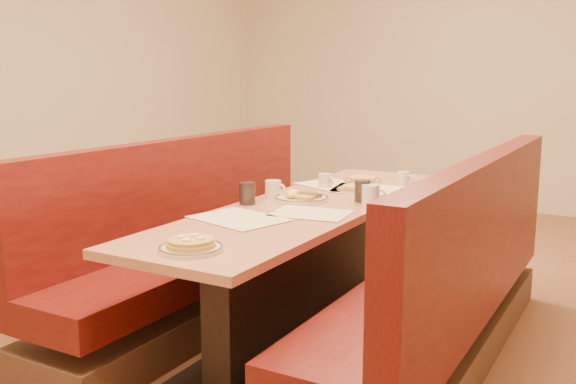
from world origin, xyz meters
The scene contains 18 objects.
ground centered at (0.00, 0.00, 0.00)m, with size 8.00×8.00×0.00m, color #9E6647.
diner_table centered at (0.00, 0.00, 0.37)m, with size 0.70×2.50×0.75m.
booth_left centered at (-0.73, 0.00, 0.36)m, with size 0.55×2.50×1.05m.
booth_right centered at (0.73, 0.00, 0.36)m, with size 0.55×2.50×1.05m.
placemat_near_left centered at (-0.12, -0.51, 0.75)m, with size 0.42×0.32×0.00m, color beige.
placemat_near_right centered at (0.12, -0.24, 0.75)m, with size 0.37×0.28×0.00m, color beige.
placemat_far_left centered at (-0.12, 0.55, 0.75)m, with size 0.44×0.33×0.00m, color beige.
placemat_far_right centered at (0.12, 0.53, 0.75)m, with size 0.44×0.33×0.00m, color beige.
pancake_plate centered at (0.03, -1.06, 0.77)m, with size 0.25×0.25×0.06m.
eggs_plate centered at (-0.08, 0.03, 0.77)m, with size 0.29×0.29×0.06m.
extra_plate_mid centered at (0.06, 0.45, 0.77)m, with size 0.22×0.22×0.04m.
extra_plate_far centered at (-0.02, 0.73, 0.77)m, with size 0.24×0.24×0.05m.
coffee_mug_a centered at (0.28, 0.14, 0.80)m, with size 0.13×0.09×0.10m.
coffee_mug_b centered at (-0.26, 0.04, 0.80)m, with size 0.12×0.09×0.09m.
coffee_mug_c centered at (0.23, 0.78, 0.79)m, with size 0.11×0.08×0.08m.
coffee_mug_d centered at (-0.15, 0.48, 0.79)m, with size 0.11×0.08×0.08m.
soda_tumbler_near centered at (-0.28, -0.19, 0.81)m, with size 0.08×0.08×0.12m.
soda_tumbler_mid centered at (0.22, 0.18, 0.81)m, with size 0.08×0.08×0.12m.
Camera 1 is at (1.53, -2.95, 1.42)m, focal length 40.00 mm.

